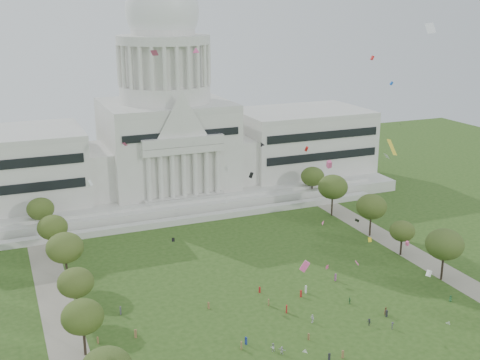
{
  "coord_description": "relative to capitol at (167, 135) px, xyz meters",
  "views": [
    {
      "loc": [
        -56.97,
        -92.17,
        67.45
      ],
      "look_at": [
        0.0,
        45.0,
        24.0
      ],
      "focal_mm": 45.0,
      "sensor_mm": 36.0,
      "label": 1
    }
  ],
  "objects": [
    {
      "name": "ground",
      "position": [
        0.0,
        -113.59,
        -22.3
      ],
      "size": [
        400.0,
        400.0,
        0.0
      ],
      "primitive_type": "plane",
      "color": "#2A4B17",
      "rests_on": "ground"
    },
    {
      "name": "capitol",
      "position": [
        0.0,
        0.0,
        0.0
      ],
      "size": [
        160.0,
        64.5,
        91.3
      ],
      "color": "beige",
      "rests_on": "ground"
    },
    {
      "name": "path_left",
      "position": [
        -48.0,
        -83.59,
        -22.28
      ],
      "size": [
        8.0,
        160.0,
        0.04
      ],
      "primitive_type": "cube",
      "color": "gray",
      "rests_on": "ground"
    },
    {
      "name": "path_right",
      "position": [
        48.0,
        -83.59,
        -22.28
      ],
      "size": [
        8.0,
        160.0,
        0.04
      ],
      "primitive_type": "cube",
      "color": "gray",
      "rests_on": "ground"
    },
    {
      "name": "row_tree_l_2",
      "position": [
        -45.04,
        -96.29,
        -13.79
      ],
      "size": [
        8.42,
        8.42,
        11.97
      ],
      "color": "black",
      "rests_on": "ground"
    },
    {
      "name": "row_tree_r_2",
      "position": [
        44.17,
        -96.15,
        -12.64
      ],
      "size": [
        9.55,
        9.55,
        13.58
      ],
      "color": "black",
      "rests_on": "ground"
    },
    {
      "name": "row_tree_l_3",
      "position": [
        -44.09,
        -79.67,
        -14.09
      ],
      "size": [
        8.12,
        8.12,
        11.55
      ],
      "color": "black",
      "rests_on": "ground"
    },
    {
      "name": "row_tree_r_3",
      "position": [
        44.4,
        -79.1,
        -15.21
      ],
      "size": [
        7.01,
        7.01,
        9.98
      ],
      "color": "black",
      "rests_on": "ground"
    },
    {
      "name": "row_tree_l_4",
      "position": [
        -44.08,
        -61.17,
        -12.9
      ],
      "size": [
        9.29,
        9.29,
        13.21
      ],
      "color": "black",
      "rests_on": "ground"
    },
    {
      "name": "row_tree_r_4",
      "position": [
        44.76,
        -63.55,
        -13.01
      ],
      "size": [
        9.19,
        9.19,
        13.06
      ],
      "color": "black",
      "rests_on": "ground"
    },
    {
      "name": "row_tree_l_5",
      "position": [
        -45.22,
        -42.58,
        -13.88
      ],
      "size": [
        8.33,
        8.33,
        11.85
      ],
      "color": "black",
      "rests_on": "ground"
    },
    {
      "name": "row_tree_r_5",
      "position": [
        43.49,
        -43.4,
        -12.37
      ],
      "size": [
        9.82,
        9.82,
        13.96
      ],
      "color": "black",
      "rests_on": "ground"
    },
    {
      "name": "row_tree_l_6",
      "position": [
        -46.87,
        -24.45,
        -14.02
      ],
      "size": [
        8.19,
        8.19,
        11.64
      ],
      "color": "black",
      "rests_on": "ground"
    },
    {
      "name": "row_tree_r_6",
      "position": [
        45.96,
        -25.46,
        -13.79
      ],
      "size": [
        8.42,
        8.42,
        11.97
      ],
      "color": "black",
      "rests_on": "ground"
    },
    {
      "name": "person_0",
      "position": [
        38.14,
        -106.46,
        -21.5
      ],
      "size": [
        0.92,
        0.87,
        1.59
      ],
      "primitive_type": "imported",
      "rotation": [
        0.0,
        0.0,
        5.64
      ],
      "color": "#33723F",
      "rests_on": "ground"
    },
    {
      "name": "person_2",
      "position": [
        20.27,
        -105.82,
        -21.35
      ],
      "size": [
        1.08,
        0.98,
        1.89
      ],
      "primitive_type": "imported",
      "rotation": [
        0.0,
        0.0,
        0.58
      ],
      "color": "olive",
      "rests_on": "ground"
    },
    {
      "name": "person_3",
      "position": [
        14.03,
        -108.38,
        -21.48
      ],
      "size": [
        0.99,
        1.18,
        1.63
      ],
      "primitive_type": "imported",
      "rotation": [
        0.0,
        0.0,
        5.23
      ],
      "color": "#26262B",
      "rests_on": "ground"
    },
    {
      "name": "person_4",
      "position": [
        3.18,
        -102.54,
        -21.31
      ],
      "size": [
        0.74,
        1.22,
        1.98
      ],
      "primitive_type": "imported",
      "rotation": [
        0.0,
        0.0,
        4.81
      ],
      "color": "silver",
      "rests_on": "ground"
    },
    {
      "name": "person_5",
      "position": [
        -8.54,
        -111.03,
        -21.49
      ],
      "size": [
        1.4,
        1.55,
        1.62
      ],
      "primitive_type": "imported",
      "rotation": [
        0.0,
        0.0,
        2.24
      ],
      "color": "silver",
      "rests_on": "ground"
    },
    {
      "name": "person_8",
      "position": [
        -9.79,
        -109.47,
        -21.38
      ],
      "size": [
        0.98,
        0.72,
        1.83
      ],
      "primitive_type": "imported",
      "rotation": [
        0.0,
        0.0,
        2.94
      ],
      "color": "silver",
      "rests_on": "ground"
    },
    {
      "name": "person_9",
      "position": [
        17.84,
        -111.59,
        -21.46
      ],
      "size": [
        1.12,
        1.18,
        1.67
      ],
      "primitive_type": "imported",
      "rotation": [
        0.0,
        0.0,
        0.86
      ],
      "color": "#4C4C51",
      "rests_on": "ground"
    },
    {
      "name": "person_10",
      "position": [
        15.53,
        -98.28,
        -21.48
      ],
      "size": [
        0.84,
        1.08,
        1.62
      ],
      "primitive_type": "imported",
      "rotation": [
        0.0,
        0.0,
        1.18
      ],
      "color": "#33723F",
      "rests_on": "ground"
    },
    {
      "name": "distant_crowd",
      "position": [
        -14.31,
        -98.98,
        -21.42
      ],
      "size": [
        62.26,
        34.82,
        1.94
      ],
      "color": "#B21E1E",
      "rests_on": "ground"
    },
    {
      "name": "kite_swarm",
      "position": [
        1.96,
        -104.97,
        8.54
      ],
      "size": [
        86.3,
        98.05,
        60.98
      ],
      "color": "blue",
      "rests_on": "ground"
    }
  ]
}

